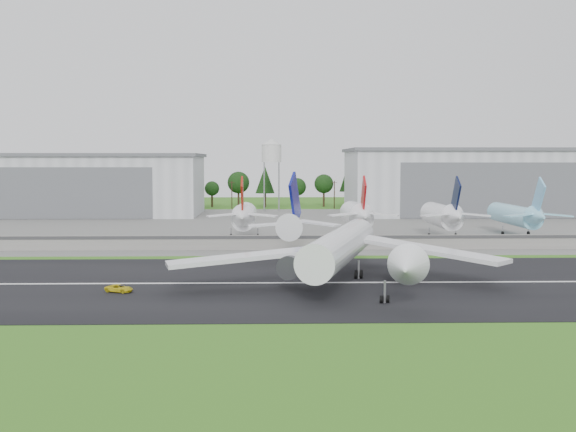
{
  "coord_description": "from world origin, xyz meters",
  "views": [
    {
      "loc": [
        -5.68,
        -108.85,
        20.31
      ],
      "look_at": [
        -1.94,
        40.0,
        9.0
      ],
      "focal_mm": 45.0,
      "sensor_mm": 36.0,
      "label": 1
    }
  ],
  "objects_px": {
    "main_airliner": "(341,254)",
    "parked_jet_navy": "(444,215)",
    "parked_jet_skyblue": "(518,215)",
    "ground_vehicle": "(119,288)",
    "parked_jet_red_a": "(244,216)",
    "parked_jet_red_b": "(358,215)"
  },
  "relations": [
    {
      "from": "parked_jet_red_b",
      "to": "parked_jet_navy",
      "type": "height_order",
      "value": "parked_jet_red_b"
    },
    {
      "from": "main_airliner",
      "to": "ground_vehicle",
      "type": "xyz_separation_m",
      "value": [
        -35.21,
        -7.5,
        -4.19
      ]
    },
    {
      "from": "parked_jet_red_b",
      "to": "parked_jet_skyblue",
      "type": "height_order",
      "value": "parked_jet_red_b"
    },
    {
      "from": "parked_jet_navy",
      "to": "parked_jet_red_a",
      "type": "bearing_deg",
      "value": 180.0
    },
    {
      "from": "ground_vehicle",
      "to": "parked_jet_skyblue",
      "type": "relative_size",
      "value": 0.12
    },
    {
      "from": "main_airliner",
      "to": "parked_jet_red_a",
      "type": "relative_size",
      "value": 1.87
    },
    {
      "from": "parked_jet_red_b",
      "to": "parked_jet_skyblue",
      "type": "bearing_deg",
      "value": 6.47
    },
    {
      "from": "parked_jet_red_a",
      "to": "parked_jet_skyblue",
      "type": "distance_m",
      "value": 73.09
    },
    {
      "from": "ground_vehicle",
      "to": "parked_jet_skyblue",
      "type": "distance_m",
      "value": 119.89
    },
    {
      "from": "parked_jet_red_a",
      "to": "parked_jet_navy",
      "type": "bearing_deg",
      "value": -0.0
    },
    {
      "from": "ground_vehicle",
      "to": "parked_jet_navy",
      "type": "xyz_separation_m",
      "value": [
        68.57,
        74.5,
        5.57
      ]
    },
    {
      "from": "main_airliner",
      "to": "parked_jet_skyblue",
      "type": "xyz_separation_m",
      "value": [
        54.41,
        71.96,
        1.08
      ]
    },
    {
      "from": "main_airliner",
      "to": "parked_jet_red_b",
      "type": "relative_size",
      "value": 1.87
    },
    {
      "from": "main_airliner",
      "to": "parked_jet_red_b",
      "type": "distance_m",
      "value": 67.9
    },
    {
      "from": "main_airliner",
      "to": "parked_jet_red_b",
      "type": "bearing_deg",
      "value": -84.18
    },
    {
      "from": "ground_vehicle",
      "to": "parked_jet_red_b",
      "type": "bearing_deg",
      "value": -10.95
    },
    {
      "from": "parked_jet_navy",
      "to": "main_airliner",
      "type": "bearing_deg",
      "value": -116.47
    },
    {
      "from": "ground_vehicle",
      "to": "parked_jet_red_b",
      "type": "distance_m",
      "value": 87.78
    },
    {
      "from": "parked_jet_skyblue",
      "to": "main_airliner",
      "type": "bearing_deg",
      "value": -127.1
    },
    {
      "from": "parked_jet_navy",
      "to": "parked_jet_skyblue",
      "type": "bearing_deg",
      "value": 13.25
    },
    {
      "from": "main_airliner",
      "to": "parked_jet_red_a",
      "type": "bearing_deg",
      "value": -59.56
    },
    {
      "from": "main_airliner",
      "to": "parked_jet_navy",
      "type": "distance_m",
      "value": 74.86
    }
  ]
}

